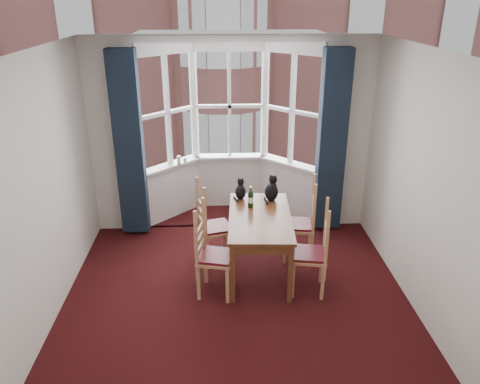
{
  "coord_description": "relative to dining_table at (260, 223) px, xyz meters",
  "views": [
    {
      "loc": [
        -0.17,
        -4.21,
        3.29
      ],
      "look_at": [
        0.07,
        1.05,
        1.05
      ],
      "focal_mm": 35.0,
      "sensor_mm": 36.0,
      "label": 1
    }
  ],
  "objects": [
    {
      "name": "wall_right",
      "position": [
        1.69,
        -0.92,
        0.72
      ],
      "size": [
        0.0,
        4.5,
        4.5
      ],
      "primitive_type": "plane",
      "rotation": [
        1.57,
        0.0,
        -1.57
      ],
      "color": "silver",
      "rests_on": "floor"
    },
    {
      "name": "chair_right_far",
      "position": [
        0.63,
        0.31,
        -0.21
      ],
      "size": [
        0.46,
        0.47,
        0.92
      ],
      "color": "tan",
      "rests_on": "floor"
    },
    {
      "name": "wall_near",
      "position": [
        -0.31,
        -3.17,
        0.72
      ],
      "size": [
        4.0,
        0.0,
        4.0
      ],
      "primitive_type": "plane",
      "rotation": [
        -1.57,
        0.0,
        0.0
      ],
      "color": "silver",
      "rests_on": "floor"
    },
    {
      "name": "wall_back_pier_right",
      "position": [
        1.34,
        1.33,
        0.72
      ],
      "size": [
        0.7,
        0.12,
        2.8
      ],
      "primitive_type": "cube",
      "color": "silver",
      "rests_on": "floor"
    },
    {
      "name": "dining_table",
      "position": [
        0.0,
        0.0,
        0.0
      ],
      "size": [
        0.83,
        1.45,
        0.78
      ],
      "color": "brown",
      "rests_on": "floor"
    },
    {
      "name": "cat_left",
      "position": [
        -0.21,
        0.55,
        0.2
      ],
      "size": [
        0.16,
        0.21,
        0.28
      ],
      "color": "black",
      "rests_on": "dining_table"
    },
    {
      "name": "chair_left_far",
      "position": [
        -0.64,
        0.27,
        -0.21
      ],
      "size": [
        0.5,
        0.52,
        0.92
      ],
      "color": "tan",
      "rests_on": "floor"
    },
    {
      "name": "wine_bottle",
      "position": [
        -0.1,
        0.26,
        0.22
      ],
      "size": [
        0.07,
        0.07,
        0.28
      ],
      "color": "black",
      "rests_on": "dining_table"
    },
    {
      "name": "floor",
      "position": [
        -0.31,
        -0.92,
        -0.68
      ],
      "size": [
        4.5,
        4.5,
        0.0
      ],
      "primitive_type": "plane",
      "color": "black",
      "rests_on": "ground"
    },
    {
      "name": "chair_right_near",
      "position": [
        0.63,
        -0.46,
        -0.21
      ],
      "size": [
        0.47,
        0.48,
        0.92
      ],
      "color": "tan",
      "rests_on": "floor"
    },
    {
      "name": "wall_back_pier_left",
      "position": [
        -1.96,
        1.33,
        0.72
      ],
      "size": [
        0.7,
        0.12,
        2.8
      ],
      "primitive_type": "cube",
      "color": "silver",
      "rests_on": "floor"
    },
    {
      "name": "candle_tall",
      "position": [
        -1.11,
        1.68,
        0.25
      ],
      "size": [
        0.06,
        0.06,
        0.14
      ],
      "primitive_type": "cylinder",
      "color": "white",
      "rests_on": "bay_window"
    },
    {
      "name": "street",
      "position": [
        -0.31,
        31.33,
        -6.68
      ],
      "size": [
        80.0,
        80.0,
        0.0
      ],
      "primitive_type": "plane",
      "color": "#333335",
      "rests_on": "ground"
    },
    {
      "name": "ceiling",
      "position": [
        -0.31,
        -0.92,
        2.12
      ],
      "size": [
        4.5,
        4.5,
        0.0
      ],
      "primitive_type": "plane",
      "rotation": [
        3.14,
        0.0,
        0.0
      ],
      "color": "white",
      "rests_on": "floor"
    },
    {
      "name": "wall_left",
      "position": [
        -2.31,
        -0.92,
        0.72
      ],
      "size": [
        0.0,
        4.5,
        4.5
      ],
      "primitive_type": "plane",
      "rotation": [
        1.57,
        0.0,
        1.57
      ],
      "color": "silver",
      "rests_on": "floor"
    },
    {
      "name": "curtain_left",
      "position": [
        -1.73,
        1.15,
        0.67
      ],
      "size": [
        0.38,
        0.22,
        2.6
      ],
      "primitive_type": "cube",
      "color": "#172334",
      "rests_on": "floor"
    },
    {
      "name": "cat_right",
      "position": [
        0.19,
        0.48,
        0.23
      ],
      "size": [
        0.24,
        0.28,
        0.34
      ],
      "color": "black",
      "rests_on": "dining_table"
    },
    {
      "name": "chair_left_near",
      "position": [
        -0.63,
        -0.43,
        -0.21
      ],
      "size": [
        0.48,
        0.5,
        0.92
      ],
      "color": "tan",
      "rests_on": "floor"
    },
    {
      "name": "tenement_building",
      "position": [
        -0.31,
        13.09,
        0.91
      ],
      "size": [
        18.4,
        7.8,
        15.2
      ],
      "color": "#8E5049",
      "rests_on": "street"
    },
    {
      "name": "bay_window",
      "position": [
        -0.31,
        1.83,
        0.72
      ],
      "size": [
        2.76,
        0.94,
        2.8
      ],
      "color": "white",
      "rests_on": "floor"
    },
    {
      "name": "curtain_right",
      "position": [
        1.11,
        1.15,
        0.67
      ],
      "size": [
        0.38,
        0.22,
        2.6
      ],
      "primitive_type": "cube",
      "color": "#172334",
      "rests_on": "floor"
    },
    {
      "name": "candle_short",
      "position": [
        -1.02,
        1.71,
        0.23
      ],
      "size": [
        0.06,
        0.06,
        0.1
      ],
      "primitive_type": "cylinder",
      "color": "white",
      "rests_on": "bay_window"
    }
  ]
}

